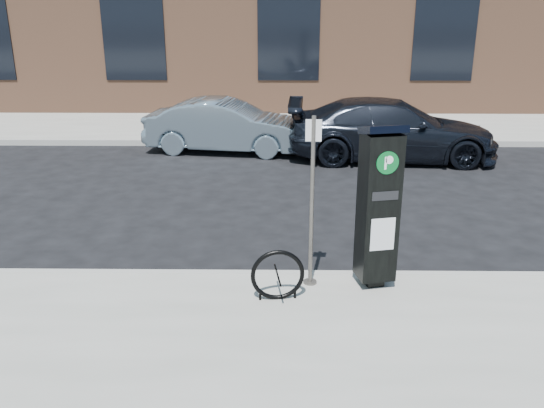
{
  "coord_description": "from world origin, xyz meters",
  "views": [
    {
      "loc": [
        -0.29,
        -7.24,
        3.71
      ],
      "look_at": [
        -0.39,
        0.5,
        0.97
      ],
      "focal_mm": 38.0,
      "sensor_mm": 36.0,
      "label": 1
    }
  ],
  "objects_px": {
    "sign_pole": "(312,204)",
    "bike_rack": "(278,275)",
    "car_silver": "(226,126)",
    "car_dark": "(392,130)",
    "parking_kiosk": "(378,205)"
  },
  "relations": [
    {
      "from": "car_silver",
      "to": "car_dark",
      "type": "relative_size",
      "value": 0.8
    },
    {
      "from": "car_dark",
      "to": "bike_rack",
      "type": "bearing_deg",
      "value": 162.49
    },
    {
      "from": "sign_pole",
      "to": "car_dark",
      "type": "xyz_separation_m",
      "value": [
        2.34,
        7.02,
        -0.53
      ]
    },
    {
      "from": "parking_kiosk",
      "to": "car_dark",
      "type": "bearing_deg",
      "value": 65.87
    },
    {
      "from": "bike_rack",
      "to": "car_silver",
      "type": "height_order",
      "value": "car_silver"
    },
    {
      "from": "sign_pole",
      "to": "car_silver",
      "type": "xyz_separation_m",
      "value": [
        -1.8,
        7.73,
        -0.6
      ]
    },
    {
      "from": "sign_pole",
      "to": "bike_rack",
      "type": "relative_size",
      "value": 3.31
    },
    {
      "from": "bike_rack",
      "to": "car_dark",
      "type": "relative_size",
      "value": 0.13
    },
    {
      "from": "car_dark",
      "to": "car_silver",
      "type": "bearing_deg",
      "value": 83.04
    },
    {
      "from": "parking_kiosk",
      "to": "car_silver",
      "type": "height_order",
      "value": "parking_kiosk"
    },
    {
      "from": "sign_pole",
      "to": "bike_rack",
      "type": "xyz_separation_m",
      "value": [
        -0.43,
        -0.44,
        -0.79
      ]
    },
    {
      "from": "car_silver",
      "to": "car_dark",
      "type": "bearing_deg",
      "value": -92.07
    },
    {
      "from": "sign_pole",
      "to": "car_silver",
      "type": "relative_size",
      "value": 0.55
    },
    {
      "from": "bike_rack",
      "to": "car_silver",
      "type": "distance_m",
      "value": 8.29
    },
    {
      "from": "parking_kiosk",
      "to": "sign_pole",
      "type": "relative_size",
      "value": 0.97
    }
  ]
}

